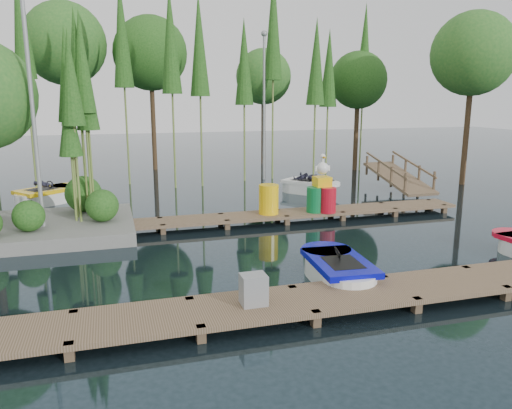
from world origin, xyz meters
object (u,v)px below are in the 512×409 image
object	(u,v)px
boat_blue	(338,271)
boat_yellow_far	(48,196)
utility_cabinet	(254,289)
island	(9,130)
yellow_barrel	(269,199)
drum_cluster	(323,195)

from	to	relation	value
boat_blue	boat_yellow_far	bearing A→B (deg)	127.53
utility_cabinet	island	bearing A→B (deg)	124.12
utility_cabinet	yellow_barrel	size ratio (longest dim) A/B	0.60
utility_cabinet	drum_cluster	world-z (taller)	drum_cluster
boat_yellow_far	utility_cabinet	world-z (taller)	boat_yellow_far
boat_yellow_far	boat_blue	bearing A→B (deg)	-75.52
yellow_barrel	utility_cabinet	bearing A→B (deg)	-110.02
utility_cabinet	yellow_barrel	xyz separation A→B (m)	(2.55, 7.00, 0.20)
island	boat_blue	xyz separation A→B (m)	(7.66, -6.50, -2.92)
utility_cabinet	drum_cluster	xyz separation A→B (m)	(4.45, 6.85, 0.28)
island	drum_cluster	size ratio (longest dim) A/B	3.42
island	utility_cabinet	distance (m)	9.76
boat_blue	drum_cluster	bearing A→B (deg)	73.89
utility_cabinet	yellow_barrel	distance (m)	7.45
island	yellow_barrel	bearing A→B (deg)	-5.77
boat_yellow_far	utility_cabinet	bearing A→B (deg)	-87.19
boat_blue	drum_cluster	size ratio (longest dim) A/B	1.40
island	utility_cabinet	xyz separation A→B (m)	(5.28, -7.79, -2.59)
boat_blue	utility_cabinet	distance (m)	2.73
island	yellow_barrel	world-z (taller)	island
boat_blue	island	bearing A→B (deg)	144.01
island	utility_cabinet	bearing A→B (deg)	-55.88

